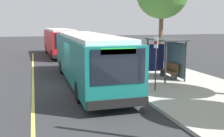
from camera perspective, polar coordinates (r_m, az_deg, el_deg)
name	(u,v)px	position (r m, az deg, el deg)	size (l,w,h in m)	color
ground_plane	(72,86)	(15.98, -8.44, -3.58)	(120.00, 120.00, 0.00)	#2B2B2D
sidewalk_curb	(165,78)	(17.76, 11.12, -2.07)	(44.00, 6.40, 0.15)	#A8A399
lane_stripe_center	(33,88)	(15.85, -16.36, -3.97)	(36.00, 0.14, 0.01)	#E0D64C
transit_bus_main	(88,57)	(16.17, -5.19, 2.47)	(12.28, 2.64, 2.95)	#146B66
transit_bus_second	(60,41)	(30.42, -10.98, 5.69)	(10.25, 2.95, 2.95)	red
bus_shelter	(167,50)	(17.52, 11.46, 3.86)	(2.90, 1.60, 2.48)	#333338
waiting_bench	(170,70)	(17.54, 12.07, -0.40)	(1.60, 0.48, 0.95)	brown
route_sign_post	(156,56)	(13.86, 9.24, 2.59)	(0.44, 0.08, 2.80)	#333338
pedestrian_commuter	(138,59)	(18.77, 5.49, 1.92)	(0.24, 0.40, 1.69)	#282D47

